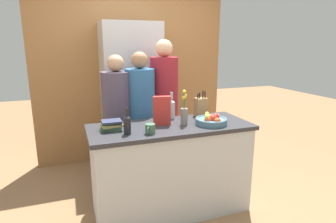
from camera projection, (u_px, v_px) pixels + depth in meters
ground_plane at (171, 209)px, 2.96m from camera, size 14.00×14.00×0.00m
kitchen_island at (171, 168)px, 2.85m from camera, size 1.59×0.64×0.92m
back_wall_wood at (133, 71)px, 4.14m from camera, size 2.79×0.12×2.60m
refrigerator at (131, 97)px, 3.85m from camera, size 0.76×0.63×1.97m
fruit_bowl at (211, 120)px, 2.76m from camera, size 0.31×0.31×0.11m
knife_block at (201, 107)px, 3.06m from camera, size 0.12×0.10×0.29m
flower_vase at (184, 113)px, 2.74m from camera, size 0.07×0.07×0.35m
cereal_box at (162, 111)px, 2.73m from camera, size 0.18×0.09×0.28m
coffee_mug at (150, 129)px, 2.48m from camera, size 0.09×0.11×0.09m
book_stack at (111, 125)px, 2.57m from camera, size 0.21×0.17×0.09m
bottle_oil at (127, 124)px, 2.45m from camera, size 0.06×0.06×0.24m
bottle_vinegar at (172, 108)px, 2.98m from camera, size 0.07×0.07×0.28m
person_at_sink at (118, 117)px, 3.18m from camera, size 0.34×0.34×1.58m
person_in_blue at (141, 114)px, 3.23m from camera, size 0.33×0.33×1.61m
person_in_red_tee at (164, 104)px, 3.40m from camera, size 0.33×0.33×1.75m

